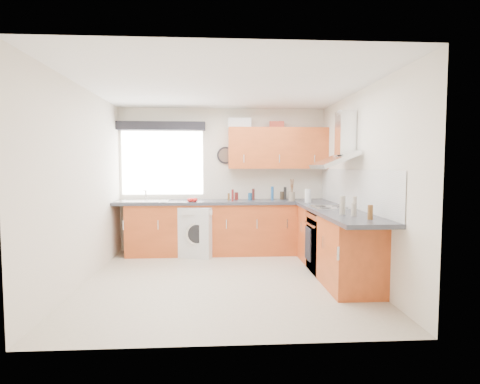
{
  "coord_description": "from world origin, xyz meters",
  "views": [
    {
      "loc": [
        -0.09,
        -4.82,
        1.5
      ],
      "look_at": [
        0.25,
        0.85,
        1.1
      ],
      "focal_mm": 28.0,
      "sensor_mm": 36.0,
      "label": 1
    }
  ],
  "objects": [
    {
      "name": "jar_4",
      "position": [
        0.16,
        1.36,
        1.01
      ],
      "size": [
        0.04,
        0.04,
        0.2
      ],
      "primitive_type": "cylinder",
      "color": "maroon",
      "rests_on": "worktop_back"
    },
    {
      "name": "extractor_hood",
      "position": [
        1.6,
        0.3,
        1.77
      ],
      "size": [
        0.52,
        0.78,
        0.66
      ],
      "primitive_type": null,
      "color": "silver",
      "rests_on": "wall_right"
    },
    {
      "name": "wall_back",
      "position": [
        0.0,
        1.8,
        1.25
      ],
      "size": [
        3.6,
        0.02,
        2.5
      ],
      "primitive_type": "cube",
      "color": "silver",
      "rests_on": "ground_plane"
    },
    {
      "name": "ground_plane",
      "position": [
        0.0,
        0.0,
        0.0
      ],
      "size": [
        3.6,
        3.6,
        0.0
      ],
      "primitive_type": "plane",
      "color": "beige"
    },
    {
      "name": "base_cab_back",
      "position": [
        -0.1,
        1.51,
        0.43
      ],
      "size": [
        3.0,
        0.58,
        0.86
      ],
      "primitive_type": "cube",
      "color": "#A9451B",
      "rests_on": "ground_plane"
    },
    {
      "name": "worktop_right",
      "position": [
        1.5,
        0.0,
        0.89
      ],
      "size": [
        0.62,
        2.42,
        0.05
      ],
      "primitive_type": "cube",
      "color": "#2E2F37",
      "rests_on": "base_cab_right"
    },
    {
      "name": "bottle_2",
      "position": [
        1.5,
        -0.57,
        0.99
      ],
      "size": [
        0.06,
        0.06,
        0.15
      ],
      "primitive_type": "cylinder",
      "color": "#9E9587",
      "rests_on": "worktop_right"
    },
    {
      "name": "kitchen_roll",
      "position": [
        1.35,
        1.05,
        1.02
      ],
      "size": [
        0.11,
        0.11,
        0.22
      ],
      "primitive_type": "cylinder",
      "rotation": [
        0.0,
        0.0,
        -0.11
      ],
      "color": "silver",
      "rests_on": "worktop_right"
    },
    {
      "name": "jar_1",
      "position": [
        1.09,
        1.64,
        1.02
      ],
      "size": [
        0.05,
        0.05,
        0.22
      ],
      "primitive_type": "cylinder",
      "color": "black",
      "rests_on": "worktop_back"
    },
    {
      "name": "casserole",
      "position": [
        0.3,
        1.72,
        2.23
      ],
      "size": [
        0.42,
        0.32,
        0.16
      ],
      "primitive_type": "cube",
      "rotation": [
        0.0,
        0.0,
        -0.08
      ],
      "color": "silver",
      "rests_on": "upper_cabinets"
    },
    {
      "name": "upper_cabinets",
      "position": [
        0.95,
        1.62,
        1.8
      ],
      "size": [
        1.7,
        0.35,
        0.7
      ],
      "primitive_type": "cube",
      "color": "#A9451B",
      "rests_on": "wall_back"
    },
    {
      "name": "splashback",
      "position": [
        1.79,
        0.3,
        1.18
      ],
      "size": [
        0.01,
        3.0,
        0.54
      ],
      "primitive_type": "cube",
      "color": "white",
      "rests_on": "wall_right"
    },
    {
      "name": "oven",
      "position": [
        1.5,
        0.3,
        0.42
      ],
      "size": [
        0.56,
        0.58,
        0.85
      ],
      "primitive_type": "cube",
      "color": "black",
      "rests_on": "ground_plane"
    },
    {
      "name": "tomato_cluster",
      "position": [
        -0.5,
        1.3,
        0.94
      ],
      "size": [
        0.17,
        0.17,
        0.06
      ],
      "primitive_type": null,
      "rotation": [
        0.0,
        0.0,
        0.25
      ],
      "color": "red",
      "rests_on": "worktop_back"
    },
    {
      "name": "window",
      "position": [
        -1.05,
        1.79,
        1.55
      ],
      "size": [
        1.4,
        0.02,
        1.1
      ],
      "primitive_type": "cube",
      "color": "silver",
      "rests_on": "wall_back"
    },
    {
      "name": "jar_0",
      "position": [
        0.1,
        1.54,
        0.97
      ],
      "size": [
        0.04,
        0.04,
        0.12
      ],
      "primitive_type": "cylinder",
      "color": "brown",
      "rests_on": "worktop_back"
    },
    {
      "name": "hob_plate",
      "position": [
        1.5,
        0.3,
        0.92
      ],
      "size": [
        0.52,
        0.52,
        0.01
      ],
      "primitive_type": "cube",
      "color": "silver",
      "rests_on": "worktop_right"
    },
    {
      "name": "jar_6",
      "position": [
        0.23,
        1.59,
        0.98
      ],
      "size": [
        0.06,
        0.06,
        0.13
      ],
      "primitive_type": "cylinder",
      "color": "#531411",
      "rests_on": "worktop_back"
    },
    {
      "name": "bottle_0",
      "position": [
        1.58,
        -0.84,
        0.99
      ],
      "size": [
        0.06,
        0.06,
        0.16
      ],
      "primitive_type": "cylinder",
      "color": "brown",
      "rests_on": "worktop_right"
    },
    {
      "name": "bottle_1",
      "position": [
        1.52,
        -0.55,
        1.03
      ],
      "size": [
        0.05,
        0.05,
        0.23
      ],
      "primitive_type": "cylinder",
      "color": "#A79D8F",
      "rests_on": "worktop_right"
    },
    {
      "name": "wall_front",
      "position": [
        0.0,
        -1.8,
        1.25
      ],
      "size": [
        3.6,
        0.02,
        2.5
      ],
      "primitive_type": "cube",
      "color": "silver",
      "rests_on": "ground_plane"
    },
    {
      "name": "window_blind",
      "position": [
        -1.05,
        1.7,
        2.18
      ],
      "size": [
        1.5,
        0.18,
        0.14
      ],
      "primitive_type": "cube",
      "color": "black",
      "rests_on": "wall_back"
    },
    {
      "name": "wall_left",
      "position": [
        -1.8,
        0.0,
        1.25
      ],
      "size": [
        0.02,
        3.6,
        2.5
      ],
      "primitive_type": "cube",
      "color": "silver",
      "rests_on": "ground_plane"
    },
    {
      "name": "ceiling",
      "position": [
        0.0,
        0.0,
        2.5
      ],
      "size": [
        3.6,
        3.6,
        0.02
      ],
      "primitive_type": "cube",
      "color": "white",
      "rests_on": "wall_back"
    },
    {
      "name": "sink",
      "position": [
        -1.33,
        1.5,
        0.95
      ],
      "size": [
        0.84,
        0.46,
        0.1
      ],
      "primitive_type": null,
      "color": "silver",
      "rests_on": "worktop_back"
    },
    {
      "name": "bottle_3",
      "position": [
        1.42,
        -0.4,
        1.02
      ],
      "size": [
        0.07,
        0.07,
        0.22
      ],
      "primitive_type": "cylinder",
      "color": "gray",
      "rests_on": "worktop_right"
    },
    {
      "name": "worktop_back",
      "position": [
        0.0,
        1.5,
        0.89
      ],
      "size": [
        3.6,
        0.62,
        0.05
      ],
      "primitive_type": "cube",
      "color": "#2E2F37",
      "rests_on": "base_cab_back"
    },
    {
      "name": "wall_right",
      "position": [
        1.8,
        0.0,
        1.25
      ],
      "size": [
        0.02,
        3.6,
        2.5
      ],
      "primitive_type": "cube",
      "color": "silver",
      "rests_on": "ground_plane"
    },
    {
      "name": "base_cab_right",
      "position": [
        1.51,
        0.15,
        0.43
      ],
      "size": [
        0.58,
        2.1,
        0.86
      ],
      "primitive_type": "cube",
      "color": "#A9451B",
      "rests_on": "ground_plane"
    },
    {
      "name": "base_cab_corner",
      "position": [
        1.5,
        1.5,
        0.43
      ],
      "size": [
        0.6,
        0.6,
        0.86
      ],
      "primitive_type": "cube",
      "color": "#A9451B",
      "rests_on": "ground_plane"
    },
    {
      "name": "washing_machine",
      "position": [
        -0.42,
        1.4,
        0.41
      ],
      "size": [
        0.7,
        0.69,
        0.82
      ],
      "primitive_type": "cube",
      "rotation": [
        0.0,
        0.0,
        -0.32
      ],
      "color": "silver",
      "rests_on": "ground_plane"
    },
    {
      "name": "jar_5",
      "position": [
        0.52,
        1.57,
        1.01
      ],
      "size": [
        0.05,
        0.05,
        0.2
      ],
      "primitive_type": "cylinder",
      "color": "#421917",
      "rests_on": "worktop_back"
    },
    {
      "name": "jar_3",
      "position": [
        0.47,
        1.59,
        0.97
      ],
      "size": [
        0.07,
        0.07,
        0.12
      ],
      "primitive_type": "cylinder",
      "color": "navy",
      "rests_on": "worktop_back"
    },
    {
      "name": "storage_box",
      "position": [
        0.94,
        1.72,
        2.21
      ],
      "size": [
        0.28,
        0.24,
        0.12
      ],
      "primitive_type": "cube",
      "rotation": [
        0.0,
        0.0,
        -0.13
      ],
      "color": "#AA3A2A",
      "rests_on": "upper_cabinets"
    },
    {
      "name": "wall_clock",
      "position": [
        0.05,
        1.76,
        1.68
      ],
      "size": [
        0.3,
        0.04,
        0.3
      ],
      "primitive_type": "cylinder",
      "rotation": [
        1.57,
        0.0,
        0.0
      ],
      "color": "black",
      "rests_on": "wall_back"
    },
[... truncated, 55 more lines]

